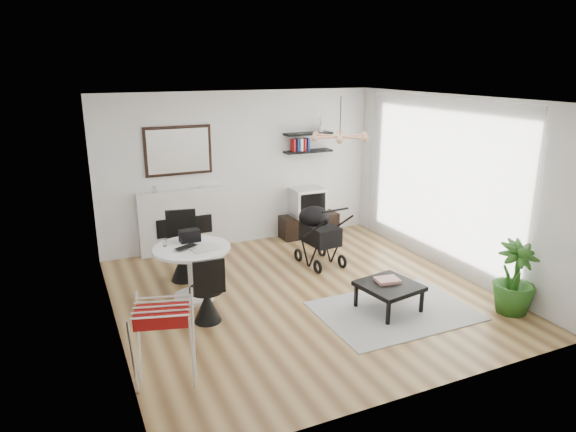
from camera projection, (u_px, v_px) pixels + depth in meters
name	position (u px, v px, depth m)	size (l,w,h in m)	color
floor	(303.00, 295.00, 7.23)	(5.00, 5.00, 0.00)	brown
ceiling	(305.00, 99.00, 6.47)	(5.00, 5.00, 0.00)	white
wall_back	(241.00, 169.00, 9.03)	(5.00, 5.00, 0.00)	white
wall_left	(108.00, 226.00, 5.86)	(5.00, 5.00, 0.00)	white
wall_right	(451.00, 185.00, 7.84)	(5.00, 5.00, 0.00)	white
sheer_curtain	(437.00, 183.00, 7.98)	(0.04, 3.60, 2.60)	white
fireplace	(183.00, 213.00, 8.72)	(1.50, 0.17, 2.16)	white
shelf_lower	(308.00, 151.00, 9.34)	(0.90, 0.25, 0.04)	black
shelf_upper	(308.00, 134.00, 9.25)	(0.90, 0.25, 0.04)	black
pendant_lamp	(340.00, 137.00, 7.16)	(0.90, 0.90, 0.10)	tan
tv_console	(309.00, 225.00, 9.67)	(1.11, 0.39, 0.42)	black
crt_tv	(307.00, 201.00, 9.52)	(0.60, 0.52, 0.52)	silver
dining_table	(193.00, 265.00, 6.96)	(1.04, 1.04, 0.76)	white
laptop	(188.00, 248.00, 6.81)	(0.32, 0.21, 0.03)	black
black_bag	(190.00, 236.00, 7.09)	(0.28, 0.17, 0.17)	black
newspaper	(204.00, 248.00, 6.84)	(0.37, 0.30, 0.01)	silver
drinking_glass	(165.00, 243.00, 6.92)	(0.06, 0.06, 0.09)	white
chair_far	(184.00, 259.00, 7.68)	(0.51, 0.53, 1.03)	black
chair_near	(207.00, 301.00, 6.39)	(0.42, 0.43, 0.89)	black
drying_rack	(165.00, 343.00, 5.08)	(0.72, 0.69, 0.89)	white
stroller	(318.00, 237.00, 8.28)	(0.59, 0.88, 1.04)	black
rug	(394.00, 311.00, 6.74)	(1.98, 1.43, 0.01)	gray
coffee_table	(389.00, 287.00, 6.69)	(0.80, 0.80, 0.36)	black
magazines	(387.00, 280.00, 6.74)	(0.30, 0.23, 0.04)	#D34A34
potted_plant	(515.00, 278.00, 6.60)	(0.54, 0.54, 0.96)	#275A19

